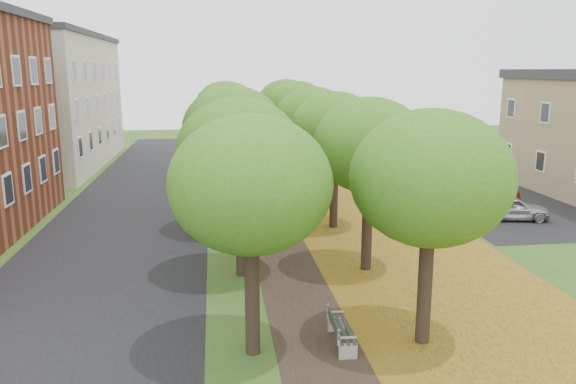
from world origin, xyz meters
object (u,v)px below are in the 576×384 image
object	(u,v)px
bench	(340,330)
car_grey	(452,186)
car_red	(489,195)
car_white	(467,188)
car_silver	(511,208)

from	to	relation	value
bench	car_grey	distance (m)	20.37
bench	car_red	bearing A→B (deg)	-37.11
bench	car_white	distance (m)	20.15
car_grey	car_white	bearing A→B (deg)	-152.83
car_silver	car_red	world-z (taller)	car_silver
car_grey	car_white	world-z (taller)	car_grey
bench	car_red	world-z (taller)	car_red
car_red	car_white	world-z (taller)	car_white
car_silver	car_white	bearing A→B (deg)	13.10
car_grey	bench	bearing A→B (deg)	131.52
car_silver	car_grey	bearing A→B (deg)	19.84
bench	car_red	xyz separation A→B (m)	(12.05, 15.14, 0.19)
car_red	car_white	size ratio (longest dim) A/B	0.73
car_grey	car_white	size ratio (longest dim) A/B	0.97
car_white	car_red	bearing A→B (deg)	-177.56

